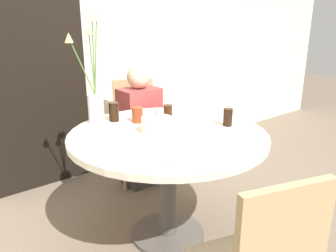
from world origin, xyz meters
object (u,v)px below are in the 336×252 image
object	(u,v)px
drink_glass_1	(168,114)
drink_glass_3	(137,115)
drink_glass_0	(228,117)
drink_glass_2	(114,112)
birthday_cake	(157,125)
person_guest	(140,131)
flower_vase	(94,95)
chair_left_flank	(136,123)
side_plate	(184,159)

from	to	relation	value
drink_glass_1	drink_glass_3	world-z (taller)	drink_glass_1
drink_glass_1	drink_glass_0	bearing A→B (deg)	-46.47
drink_glass_0	drink_glass_2	world-z (taller)	drink_glass_2
drink_glass_0	drink_glass_1	size ratio (longest dim) A/B	0.91
drink_glass_0	birthday_cake	bearing A→B (deg)	158.18
drink_glass_1	person_guest	world-z (taller)	person_guest
drink_glass_2	drink_glass_3	xyz separation A→B (m)	(0.11, -0.13, -0.01)
flower_vase	drink_glass_0	xyz separation A→B (m)	(0.67, -0.60, -0.14)
birthday_cake	drink_glass_0	distance (m)	0.49
chair_left_flank	drink_glass_3	world-z (taller)	chair_left_flank
drink_glass_0	chair_left_flank	bearing A→B (deg)	91.74
drink_glass_2	chair_left_flank	bearing A→B (deg)	44.46
side_plate	drink_glass_3	xyz separation A→B (m)	(0.19, 0.70, 0.05)
drink_glass_0	person_guest	bearing A→B (deg)	95.61
chair_left_flank	side_plate	world-z (taller)	chair_left_flank
drink_glass_2	side_plate	bearing A→B (deg)	-95.16
chair_left_flank	drink_glass_3	bearing A→B (deg)	-100.78
flower_vase	person_guest	size ratio (longest dim) A/B	0.66
drink_glass_2	birthday_cake	bearing A→B (deg)	-78.07
drink_glass_1	drink_glass_2	bearing A→B (deg)	132.96
drink_glass_1	drink_glass_3	size ratio (longest dim) A/B	1.21
chair_left_flank	drink_glass_2	xyz separation A→B (m)	(-0.51, -0.50, 0.30)
drink_glass_0	drink_glass_1	xyz separation A→B (m)	(-0.28, 0.29, 0.01)
person_guest	birthday_cake	bearing A→B (deg)	-116.32
birthday_cake	chair_left_flank	bearing A→B (deg)	64.46
drink_glass_3	chair_left_flank	bearing A→B (deg)	57.73
drink_glass_0	drink_glass_1	world-z (taller)	drink_glass_1
drink_glass_2	person_guest	bearing A→B (deg)	37.93
chair_left_flank	drink_glass_1	distance (m)	0.87
chair_left_flank	drink_glass_2	distance (m)	0.77
person_guest	drink_glass_2	bearing A→B (deg)	-142.07
drink_glass_2	person_guest	distance (m)	0.66
chair_left_flank	flower_vase	distance (m)	0.91
drink_glass_1	chair_left_flank	bearing A→B (deg)	72.41
person_guest	chair_left_flank	bearing A→B (deg)	68.51
flower_vase	drink_glass_2	world-z (taller)	flower_vase
side_plate	drink_glass_3	bearing A→B (deg)	75.01
chair_left_flank	side_plate	distance (m)	1.47
side_plate	drink_glass_2	xyz separation A→B (m)	(0.07, 0.82, 0.06)
birthday_cake	drink_glass_3	bearing A→B (deg)	83.67
flower_vase	drink_glass_1	world-z (taller)	flower_vase
flower_vase	drink_glass_0	bearing A→B (deg)	-41.93
side_plate	person_guest	distance (m)	1.31
birthday_cake	side_plate	world-z (taller)	birthday_cake
drink_glass_3	drink_glass_0	bearing A→B (deg)	-46.12
drink_glass_0	drink_glass_2	xyz separation A→B (m)	(-0.54, 0.57, 0.01)
chair_left_flank	drink_glass_0	world-z (taller)	chair_left_flank
chair_left_flank	drink_glass_2	size ratio (longest dim) A/B	6.95
flower_vase	drink_glass_2	xyz separation A→B (m)	(0.13, -0.03, -0.14)
drink_glass_2	person_guest	size ratio (longest dim) A/B	0.12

